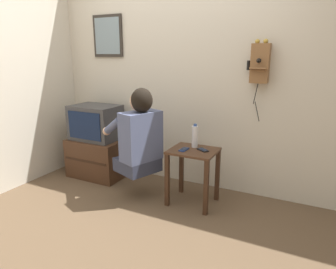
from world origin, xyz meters
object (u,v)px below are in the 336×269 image
object	(u,v)px
water_bottle	(195,136)
wall_phone_antique	(260,63)
person	(139,134)
cell_phone_spare	(203,150)
television	(96,122)
framed_picture	(108,36)
cell_phone_held	(184,149)

from	to	relation	value
water_bottle	wall_phone_antique	bearing A→B (deg)	31.59
person	cell_phone_spare	xyz separation A→B (m)	(0.63, 0.16, -0.12)
wall_phone_antique	water_bottle	size ratio (longest dim) A/B	3.27
television	wall_phone_antique	distance (m)	1.98
framed_picture	cell_phone_held	size ratio (longest dim) A/B	3.86
framed_picture	water_bottle	world-z (taller)	framed_picture
television	cell_phone_spare	bearing A→B (deg)	-5.34
wall_phone_antique	cell_phone_held	distance (m)	1.10
wall_phone_antique	cell_phone_spare	size ratio (longest dim) A/B	5.74
person	cell_phone_held	distance (m)	0.48
television	framed_picture	distance (m)	1.05
wall_phone_antique	cell_phone_spare	bearing A→B (deg)	-136.35
television	framed_picture	size ratio (longest dim) A/B	1.15
wall_phone_antique	water_bottle	bearing A→B (deg)	-148.41
person	cell_phone_held	world-z (taller)	person
person	cell_phone_held	xyz separation A→B (m)	(0.45, 0.09, -0.12)
cell_phone_held	cell_phone_spare	size ratio (longest dim) A/B	0.93
wall_phone_antique	framed_picture	xyz separation A→B (m)	(-1.82, 0.04, 0.30)
television	water_bottle	bearing A→B (deg)	-2.82
television	wall_phone_antique	bearing A→B (deg)	7.95
wall_phone_antique	framed_picture	size ratio (longest dim) A/B	1.60
cell_phone_held	cell_phone_spare	xyz separation A→B (m)	(0.17, 0.07, 0.00)
television	cell_phone_held	xyz separation A→B (m)	(1.26, -0.20, -0.10)
cell_phone_held	water_bottle	bearing A→B (deg)	70.26
framed_picture	television	bearing A→B (deg)	-92.67
wall_phone_antique	water_bottle	world-z (taller)	wall_phone_antique
person	cell_phone_spare	world-z (taller)	person
framed_picture	wall_phone_antique	bearing A→B (deg)	-1.38
television	cell_phone_spare	world-z (taller)	television
wall_phone_antique	person	bearing A→B (deg)	-152.14
television	wall_phone_antique	xyz separation A→B (m)	(1.83, 0.26, 0.71)
person	water_bottle	world-z (taller)	person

